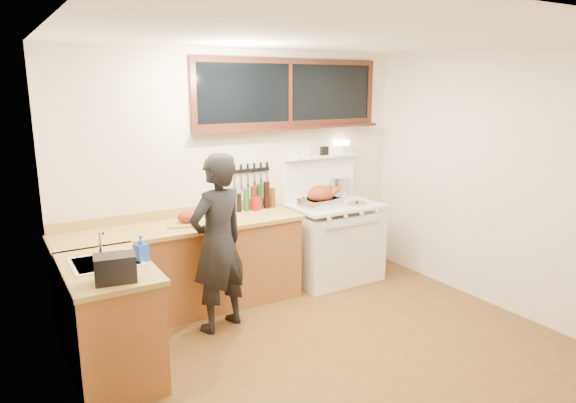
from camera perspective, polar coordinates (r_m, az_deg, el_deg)
ground_plane at (r=4.62m, az=5.09°, el=-16.35°), size 4.00×3.50×0.02m
room_shell at (r=4.07m, az=5.55°, el=4.49°), size 4.10×3.60×2.65m
counter_back at (r=5.27m, az=-11.45°, el=-7.20°), size 2.44×0.64×1.00m
counter_left at (r=4.32m, az=-19.20°, el=-12.35°), size 0.64×1.09×0.90m
sink_unit at (r=4.24m, az=-19.55°, el=-7.06°), size 0.50×0.45×0.37m
vintage_stove at (r=6.03m, az=5.05°, el=-4.27°), size 1.02×0.74×1.59m
back_window at (r=5.80m, az=0.27°, el=11.14°), size 2.32×0.13×0.77m
left_doorway at (r=2.96m, az=-20.88°, el=-10.99°), size 0.02×1.04×2.17m
knife_strip at (r=5.64m, az=-4.16°, el=3.36°), size 0.46×0.03×0.28m
man at (r=4.73m, az=-7.79°, el=-4.60°), size 0.70×0.56×1.66m
soap_bottle at (r=4.15m, az=-16.02°, el=-5.00°), size 0.12×0.12×0.21m
toaster at (r=3.78m, az=-18.66°, el=-7.03°), size 0.30×0.23×0.19m
cutting_board at (r=5.12m, az=-10.98°, el=-1.93°), size 0.46×0.40×0.14m
roast_turkey at (r=5.74m, az=3.68°, el=0.41°), size 0.47×0.35×0.25m
stockpot at (r=6.25m, az=5.69°, el=1.61°), size 0.27×0.27×0.25m
saucepan at (r=6.10m, az=3.74°, el=0.69°), size 0.19×0.27×0.11m
pot_lid at (r=5.92m, az=7.68°, el=-0.20°), size 0.27×0.27×0.04m
coffee_tin at (r=5.60m, az=-3.59°, el=-0.21°), size 0.12×0.10×0.15m
pitcher at (r=5.38m, az=-7.75°, el=-0.81°), size 0.09×0.09×0.16m
bottle_cluster at (r=5.62m, az=-3.36°, el=0.44°), size 0.47×0.07×0.30m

